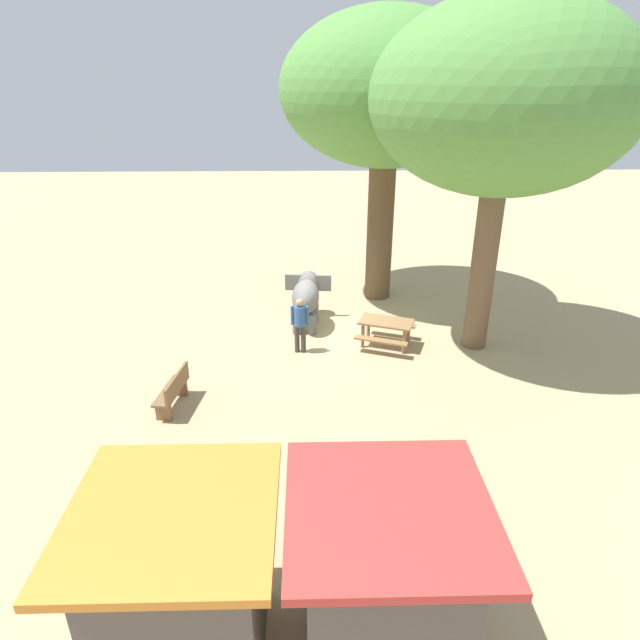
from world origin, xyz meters
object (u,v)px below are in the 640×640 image
(elephant, at_px, (306,296))
(market_stall_orange, at_px, (183,592))
(wooden_bench, at_px, (173,390))
(shade_tree_main, at_px, (505,100))
(picnic_table_near, at_px, (386,327))
(person_handler, at_px, (300,321))
(market_stall_red, at_px, (384,587))
(shade_tree_secondary, at_px, (386,92))

(elephant, height_order, market_stall_orange, market_stall_orange)
(market_stall_orange, bearing_deg, wooden_bench, -75.91)
(elephant, relative_size, wooden_bench, 1.52)
(shade_tree_main, relative_size, picnic_table_near, 4.68)
(person_handler, height_order, market_stall_orange, market_stall_orange)
(shade_tree_main, bearing_deg, wooden_bench, 21.01)
(wooden_bench, distance_m, market_stall_red, 7.31)
(person_handler, distance_m, picnic_table_near, 2.51)
(elephant, distance_m, wooden_bench, 5.58)
(wooden_bench, xyz_separation_m, picnic_table_near, (-5.40, -3.09, 0.12))
(person_handler, bearing_deg, market_stall_red, -166.73)
(shade_tree_secondary, height_order, wooden_bench, shade_tree_secondary)
(wooden_bench, height_order, market_stall_red, market_stall_red)
(picnic_table_near, relative_size, market_stall_orange, 0.76)
(elephant, height_order, picnic_table_near, elephant)
(shade_tree_main, xyz_separation_m, picnic_table_near, (2.57, -0.03, -6.05))
(elephant, relative_size, shade_tree_secondary, 0.24)
(market_stall_red, bearing_deg, wooden_bench, -55.65)
(person_handler, xyz_separation_m, picnic_table_near, (-2.46, -0.34, -0.36))
(wooden_bench, relative_size, picnic_table_near, 0.75)
(shade_tree_secondary, height_order, market_stall_orange, shade_tree_secondary)
(wooden_bench, relative_size, market_stall_red, 0.57)
(elephant, xyz_separation_m, shade_tree_secondary, (-2.50, -2.37, 5.71))
(elephant, bearing_deg, picnic_table_near, -118.04)
(shade_tree_secondary, height_order, market_stall_red, shade_tree_secondary)
(shade_tree_main, bearing_deg, picnic_table_near, -0.74)
(person_handler, relative_size, picnic_table_near, 0.84)
(wooden_bench, xyz_separation_m, market_stall_red, (-4.11, 6.01, 0.67))
(person_handler, relative_size, market_stall_orange, 0.64)
(wooden_bench, bearing_deg, shade_tree_main, -60.63)
(elephant, height_order, shade_tree_secondary, shade_tree_secondary)
(elephant, xyz_separation_m, person_handler, (0.18, 1.84, -0.02))
(person_handler, height_order, market_stall_red, market_stall_red)
(shade_tree_secondary, xyz_separation_m, market_stall_red, (1.51, 12.97, -5.53))
(shade_tree_main, relative_size, wooden_bench, 6.25)
(shade_tree_main, bearing_deg, shade_tree_secondary, -58.97)
(person_handler, xyz_separation_m, market_stall_orange, (1.43, 8.77, 0.19))
(person_handler, height_order, shade_tree_secondary, shade_tree_secondary)
(person_handler, distance_m, wooden_bench, 4.06)
(market_stall_orange, bearing_deg, picnic_table_near, -113.13)
(wooden_bench, bearing_deg, person_handler, -38.47)
(market_stall_red, bearing_deg, elephant, -84.67)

